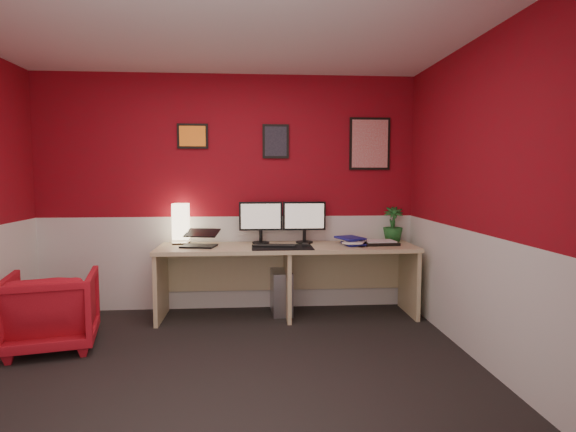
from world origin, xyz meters
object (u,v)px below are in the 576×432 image
object	(u,v)px
armchair	(52,310)
monitor_left	(261,216)
shoji_lamp	(181,225)
laptop	(199,236)
monitor_right	(304,216)
pc_tower	(281,291)
zen_tray	(380,243)
potted_plant	(393,224)
desk	(287,281)

from	to	relation	value
armchair	monitor_left	bearing A→B (deg)	-165.66
shoji_lamp	laptop	world-z (taller)	shoji_lamp
armchair	monitor_right	bearing A→B (deg)	-170.73
shoji_lamp	pc_tower	size ratio (longest dim) A/B	0.89
armchair	laptop	bearing A→B (deg)	-161.20
zen_tray	potted_plant	distance (m)	0.35
monitor_right	desk	bearing A→B (deg)	-136.54
desk	potted_plant	distance (m)	1.30
laptop	zen_tray	world-z (taller)	laptop
monitor_right	potted_plant	xyz separation A→B (m)	(0.96, 0.04, -0.10)
shoji_lamp	armchair	xyz separation A→B (m)	(-0.93, -0.93, -0.61)
shoji_lamp	monitor_left	size ratio (longest dim) A/B	0.69
shoji_lamp	laptop	bearing A→B (deg)	-47.11
monitor_left	monitor_right	size ratio (longest dim) A/B	1.00
laptop	potted_plant	bearing A→B (deg)	18.92
potted_plant	armchair	distance (m)	3.37
zen_tray	pc_tower	distance (m)	1.15
monitor_right	zen_tray	size ratio (longest dim) A/B	1.66
laptop	monitor_right	distance (m)	1.11
potted_plant	armchair	xyz separation A→B (m)	(-3.18, -0.95, -0.60)
laptop	potted_plant	world-z (taller)	potted_plant
shoji_lamp	laptop	distance (m)	0.32
monitor_left	monitor_right	xyz separation A→B (m)	(0.46, -0.00, 0.00)
potted_plant	monitor_left	bearing A→B (deg)	-178.25
desk	armchair	distance (m)	2.15
desk	laptop	world-z (taller)	laptop
monitor_left	zen_tray	xyz separation A→B (m)	(1.22, -0.18, -0.28)
zen_tray	pc_tower	xyz separation A→B (m)	(-1.01, 0.14, -0.52)
pc_tower	armchair	size ratio (longest dim) A/B	0.64
desk	shoji_lamp	distance (m)	1.25
potted_plant	pc_tower	world-z (taller)	potted_plant
desk	monitor_left	world-z (taller)	monitor_left
armchair	zen_tray	bearing A→B (deg)	-179.24
shoji_lamp	monitor_right	bearing A→B (deg)	-0.81
laptop	pc_tower	distance (m)	1.05
shoji_lamp	armchair	world-z (taller)	shoji_lamp
laptop	zen_tray	xyz separation A→B (m)	(1.84, 0.02, -0.09)
laptop	monitor_left	distance (m)	0.68
armchair	pc_tower	bearing A→B (deg)	-169.22
shoji_lamp	zen_tray	size ratio (longest dim) A/B	1.14
monitor_left	potted_plant	size ratio (longest dim) A/B	1.56
potted_plant	pc_tower	size ratio (longest dim) A/B	0.83
shoji_lamp	pc_tower	world-z (taller)	shoji_lamp
shoji_lamp	desk	bearing A→B (deg)	-10.37
monitor_right	zen_tray	world-z (taller)	monitor_right
pc_tower	potted_plant	bearing A→B (deg)	1.02
pc_tower	armchair	world-z (taller)	armchair
laptop	monitor_right	xyz separation A→B (m)	(1.08, 0.20, 0.18)
desk	potted_plant	bearing A→B (deg)	11.07
monitor_left	zen_tray	distance (m)	1.26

